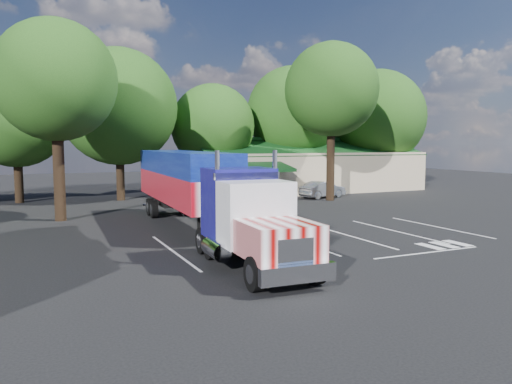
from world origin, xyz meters
name	(u,v)px	position (x,y,z in m)	size (l,w,h in m)	color
ground	(249,223)	(0.00, 0.00, 0.00)	(120.00, 120.00, 0.00)	black
event_hall	(299,169)	(13.74, 17.81, 2.21)	(24.20, 14.12, 5.55)	tan
tree_row_b	(16,116)	(-13.00, 17.80, 7.13)	(8.40, 8.40, 11.35)	black
tree_row_c	(119,107)	(-5.00, 16.20, 8.04)	(10.00, 10.00, 13.05)	black
tree_row_d	(213,126)	(4.00, 17.50, 6.58)	(8.00, 8.00, 10.60)	black
tree_row_e	(293,113)	(13.00, 18.00, 8.09)	(9.60, 9.60, 12.90)	black
tree_row_f	(378,117)	(23.00, 16.80, 7.79)	(10.40, 10.40, 13.00)	black
tree_near_left	(55,81)	(-10.50, 6.00, 8.81)	(7.60, 7.60, 12.65)	black
tree_near_right	(332,90)	(11.50, 8.50, 9.46)	(8.00, 8.00, 13.50)	black
semi_truck	(197,186)	(-3.96, -2.03, 2.63)	(4.02, 22.33, 4.66)	black
woman	(282,211)	(1.60, -1.39, 0.85)	(0.62, 0.41, 1.69)	black
bicycle	(265,200)	(4.95, 8.00, 0.40)	(0.53, 1.51, 0.79)	black
silver_sedan	(323,189)	(12.00, 10.50, 0.75)	(1.60, 4.58, 1.51)	#B4B7BC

